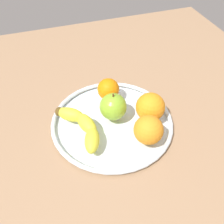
{
  "coord_description": "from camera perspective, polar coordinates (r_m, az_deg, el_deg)",
  "views": [
    {
      "loc": [
        -44.69,
        14.82,
        52.53
      ],
      "look_at": [
        0.0,
        0.0,
        4.8
      ],
      "focal_mm": 40.81,
      "sensor_mm": 36.0,
      "label": 1
    }
  ],
  "objects": [
    {
      "name": "orange_front_right",
      "position": [
        0.68,
        8.58,
        1.1
      ],
      "size": [
        7.78,
        7.78,
        7.78
      ],
      "primitive_type": "sphere",
      "color": "orange",
      "rests_on": "fruit_bowl"
    },
    {
      "name": "orange_back_right",
      "position": [
        0.74,
        -0.83,
        5.13
      ],
      "size": [
        6.35,
        6.35,
        6.35
      ],
      "primitive_type": "sphere",
      "color": "orange",
      "rests_on": "fruit_bowl"
    },
    {
      "name": "orange_front_left",
      "position": [
        0.63,
        8.19,
        -3.98
      ],
      "size": [
        7.38,
        7.38,
        7.38
      ],
      "primitive_type": "sphere",
      "color": "orange",
      "rests_on": "fruit_bowl"
    },
    {
      "name": "banana",
      "position": [
        0.66,
        -6.78,
        -2.95
      ],
      "size": [
        18.23,
        10.45,
        3.63
      ],
      "rotation": [
        0.0,
        0.0,
        0.3
      ],
      "color": "yellow",
      "rests_on": "fruit_bowl"
    },
    {
      "name": "ground_plane",
      "position": [
        0.72,
        0.0,
        -3.8
      ],
      "size": [
        122.48,
        122.48,
        4.0
      ],
      "primitive_type": "cube",
      "color": "#9D7857"
    },
    {
      "name": "apple",
      "position": [
        0.68,
        0.26,
        1.2
      ],
      "size": [
        7.3,
        7.3,
        8.1
      ],
      "color": "#87B92D",
      "rests_on": "fruit_bowl"
    },
    {
      "name": "fruit_bowl",
      "position": [
        0.7,
        0.0,
        -2.24
      ],
      "size": [
        33.21,
        33.21,
        1.8
      ],
      "color": "silver",
      "rests_on": "ground_plane"
    }
  ]
}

